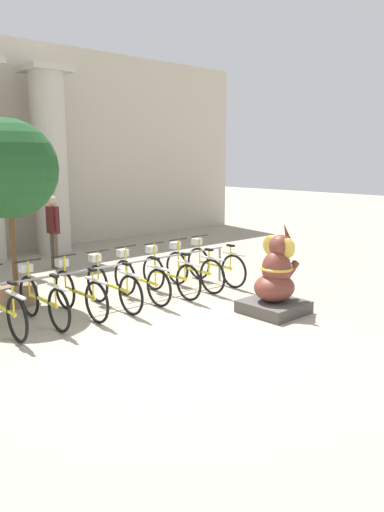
{
  "coord_description": "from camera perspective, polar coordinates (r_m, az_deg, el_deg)",
  "views": [
    {
      "loc": [
        -4.74,
        -5.69,
        2.71
      ],
      "look_at": [
        1.09,
        0.72,
        1.0
      ],
      "focal_mm": 35.0,
      "sensor_mm": 36.0,
      "label": 1
    }
  ],
  "objects": [
    {
      "name": "column_right",
      "position": [
        14.87,
        -15.93,
        10.41
      ],
      "size": [
        1.2,
        1.2,
        5.16
      ],
      "color": "#BCB7A8",
      "rests_on": "ground_plane"
    },
    {
      "name": "ground_plane",
      "position": [
        7.89,
        -2.38,
        -8.94
      ],
      "size": [
        60.0,
        60.0,
        0.0
      ],
      "primitive_type": "plane",
      "color": "#9E937F"
    },
    {
      "name": "elephant_statue",
      "position": [
        8.94,
        9.54,
        -3.02
      ],
      "size": [
        1.0,
        1.0,
        1.62
      ],
      "color": "#4C4742",
      "rests_on": "ground_plane"
    },
    {
      "name": "bicycle_7",
      "position": [
        10.44,
        0.11,
        -1.52
      ],
      "size": [
        0.48,
        1.81,
        1.01
      ],
      "color": "black",
      "rests_on": "ground_plane"
    },
    {
      "name": "bike_rack",
      "position": [
        9.28,
        -9.64,
        -1.85
      ],
      "size": [
        5.97,
        0.05,
        0.77
      ],
      "color": "gray",
      "rests_on": "ground_plane"
    },
    {
      "name": "bicycle_8",
      "position": [
        10.92,
        2.57,
        -0.97
      ],
      "size": [
        0.48,
        1.81,
        1.01
      ],
      "color": "black",
      "rests_on": "ground_plane"
    },
    {
      "name": "bicycle_4",
      "position": [
        9.22,
        -9.1,
        -3.38
      ],
      "size": [
        0.48,
        1.81,
        1.01
      ],
      "color": "black",
      "rests_on": "ground_plane"
    },
    {
      "name": "bicycle_5",
      "position": [
        9.63,
        -5.95,
        -2.66
      ],
      "size": [
        0.48,
        1.81,
        1.01
      ],
      "color": "black",
      "rests_on": "ground_plane"
    },
    {
      "name": "bicycle_2",
      "position": [
        8.62,
        -16.75,
        -4.74
      ],
      "size": [
        0.48,
        1.81,
        1.01
      ],
      "color": "black",
      "rests_on": "ground_plane"
    },
    {
      "name": "bicycle_3",
      "position": [
        8.9,
        -12.8,
        -4.05
      ],
      "size": [
        0.48,
        1.81,
        1.01
      ],
      "color": "black",
      "rests_on": "ground_plane"
    },
    {
      "name": "bicycle_1",
      "position": [
        8.38,
        -20.94,
        -5.46
      ],
      "size": [
        0.48,
        1.81,
        1.01
      ],
      "color": "black",
      "rests_on": "ground_plane"
    },
    {
      "name": "person_pedestrian",
      "position": [
        12.7,
        -15.61,
        3.46
      ],
      "size": [
        0.24,
        0.47,
        1.81
      ],
      "color": "brown",
      "rests_on": "ground_plane"
    },
    {
      "name": "potted_tree",
      "position": [
        9.67,
        -20.27,
        8.83
      ],
      "size": [
        1.79,
        1.79,
        3.41
      ],
      "color": "brown",
      "rests_on": "ground_plane"
    },
    {
      "name": "bicycle_6",
      "position": [
        9.98,
        -2.62,
        -2.12
      ],
      "size": [
        0.48,
        1.81,
        1.01
      ],
      "color": "black",
      "rests_on": "ground_plane"
    }
  ]
}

